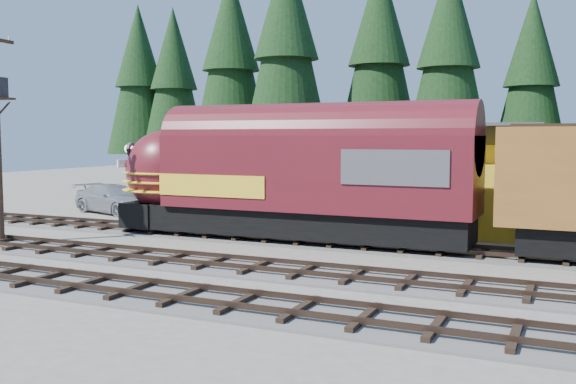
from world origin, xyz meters
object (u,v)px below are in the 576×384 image
at_px(depot, 411,170).
at_px(pickup_truck_a, 228,206).
at_px(locomotive, 277,181).
at_px(caboose, 336,171).
at_px(pickup_truck_b, 114,199).

bearing_deg(depot, pickup_truck_a, -169.23).
relative_size(locomotive, caboose, 1.86).
bearing_deg(depot, locomotive, -124.28).
bearing_deg(pickup_truck_a, pickup_truck_b, 79.11).
distance_m(locomotive, caboose, 14.20).
height_order(caboose, pickup_truck_b, caboose).
distance_m(locomotive, pickup_truck_b, 14.65).
bearing_deg(caboose, pickup_truck_b, -142.09).
xyz_separation_m(pickup_truck_a, pickup_truck_b, (-8.31, 0.61, -0.02)).
bearing_deg(depot, caboose, 132.08).
distance_m(pickup_truck_a, pickup_truck_b, 8.34).
xyz_separation_m(depot, caboose, (-6.77, 7.50, -0.57)).
distance_m(depot, pickup_truck_a, 10.05).
bearing_deg(locomotive, pickup_truck_b, 158.72).
bearing_deg(pickup_truck_a, locomotive, -138.37).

